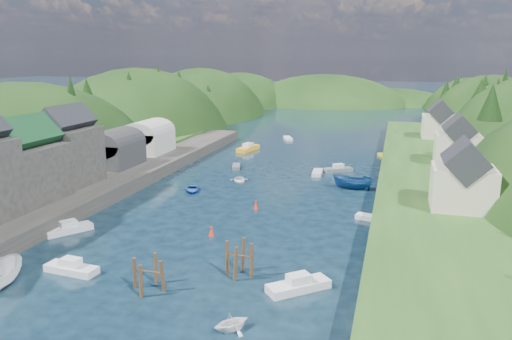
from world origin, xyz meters
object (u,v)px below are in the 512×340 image
(piling_cluster_near, at_px, (149,277))
(channel_buoy_near, at_px, (211,232))
(channel_buoy_far, at_px, (256,205))
(piling_cluster_far, at_px, (239,262))

(piling_cluster_near, relative_size, channel_buoy_near, 3.17)
(piling_cluster_near, bearing_deg, channel_buoy_far, 83.98)
(channel_buoy_far, bearing_deg, piling_cluster_far, -78.55)
(piling_cluster_near, distance_m, channel_buoy_far, 25.47)
(piling_cluster_near, distance_m, piling_cluster_far, 8.42)
(piling_cluster_far, distance_m, channel_buoy_near, 11.12)
(piling_cluster_far, xyz_separation_m, channel_buoy_far, (-4.12, 20.34, -0.89))
(piling_cluster_near, distance_m, channel_buoy_near, 14.14)
(piling_cluster_near, xyz_separation_m, channel_buoy_far, (2.67, 25.32, -0.70))
(channel_buoy_far, bearing_deg, channel_buoy_near, -100.87)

